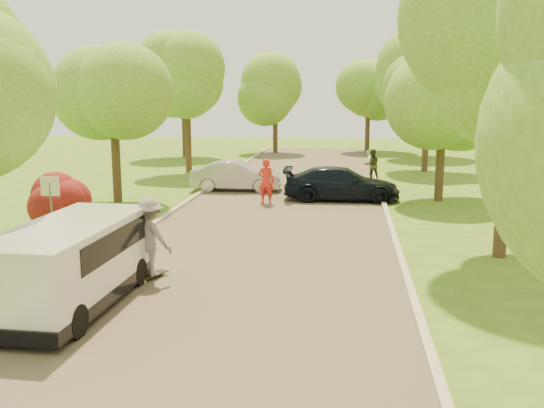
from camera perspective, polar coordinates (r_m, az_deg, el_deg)
The scene contains 22 objects.
ground at distance 13.08m, azimuth -4.62°, elevation -9.74°, with size 100.00×100.00×0.00m, color #3C6D1A.
road at distance 20.67m, azimuth -0.09°, elevation -2.16°, with size 8.00×60.00×0.01m, color #4C4438.
curb_left at distance 21.54m, azimuth -10.85°, elevation -1.68°, with size 0.18×60.00×0.12m, color #B2AD9E.
curb_right at distance 20.55m, azimuth 11.19°, elevation -2.28°, with size 0.18×60.00×0.12m, color #B2AD9E.
street_sign at distance 18.30m, azimuth -20.10°, elevation 0.54°, with size 0.55×0.06×2.17m.
red_shrub at distance 19.92m, azimuth -19.34°, elevation -0.02°, with size 1.70×1.70×1.95m.
tree_l_midb at distance 25.78m, azimuth -14.36°, elevation 10.27°, with size 4.30×4.20×6.62m.
tree_l_far at distance 35.19m, azimuth -7.70°, elevation 11.87°, with size 4.92×4.80×7.79m.
tree_r_mida at distance 17.62m, azimuth 22.45°, elevation 13.02°, with size 5.13×5.00×7.95m.
tree_r_midb at distance 26.33m, azimuth 16.31°, elevation 10.81°, with size 4.51×4.40×7.01m.
tree_r_far at distance 36.34m, azimuth 14.92°, elevation 12.15°, with size 5.33×5.20×8.34m.
tree_bg_a at distance 43.53m, azimuth -8.06°, elevation 11.36°, with size 5.12×5.00×7.72m.
tree_bg_b at distance 44.39m, azimuth 14.82°, elevation 11.39°, with size 5.12×5.00×7.95m.
tree_bg_c at distance 46.33m, azimuth 0.58°, elevation 11.03°, with size 4.92×4.80×7.33m.
tree_bg_d at distance 48.05m, azimuth 9.36°, elevation 11.22°, with size 5.12×5.00×7.72m.
minivan at distance 13.54m, azimuth -18.36°, elevation -5.29°, with size 2.01×4.91×1.81m.
silver_sedan at distance 28.31m, azimuth -3.34°, elevation 2.64°, with size 1.46×4.20×1.38m, color #ABABB0.
dark_sedan at distance 25.87m, azimuth 6.55°, elevation 1.90°, with size 1.99×4.90×1.42m, color black.
longboard at distance 15.20m, azimuth -11.27°, elevation -6.60°, with size 0.63×1.00×0.11m.
skateboarder at distance 14.95m, azimuth -11.40°, elevation -3.06°, with size 1.22×0.70×1.90m, color slate.
person_striped at distance 24.84m, azimuth -0.55°, elevation 2.15°, with size 0.68×0.45×1.88m, color red.
person_olive at distance 31.94m, azimuth 9.39°, elevation 3.65°, with size 0.80×0.63×1.66m, color #31351F.
Camera 1 is at (2.57, -12.02, 4.49)m, focal length 40.00 mm.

